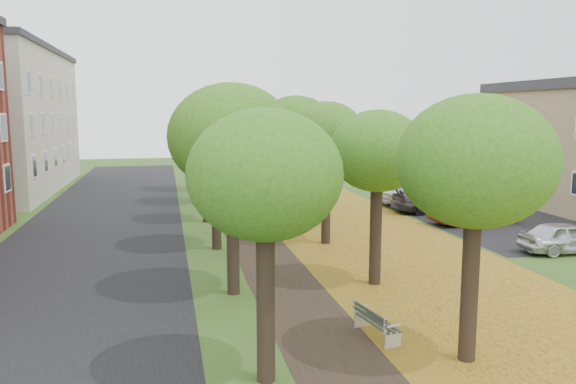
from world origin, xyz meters
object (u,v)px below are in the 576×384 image
car_red (473,209)px  car_silver (566,237)px  bench (375,322)px  car_white (417,194)px  car_grey (435,199)px

car_red → car_silver: bearing=179.1°
bench → car_silver: (10.87, 6.57, 0.25)m
car_white → bench: bearing=139.0°
car_grey → car_white: car_grey is taller
car_red → car_grey: size_ratio=0.89×
car_red → bench: bearing=135.2°
car_red → car_grey: 3.66m
car_white → car_grey: bearing=166.9°
car_silver → car_white: 12.40m
car_white → car_silver: bearing=170.8°
bench → car_red: bearing=-49.5°
car_silver → car_grey: car_grey is taller
car_white → car_red: bearing=169.3°
car_red → car_grey: bearing=-2.2°
car_silver → bench: bearing=123.5°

